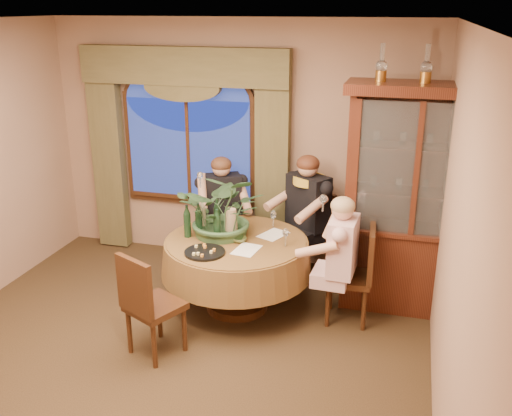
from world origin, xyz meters
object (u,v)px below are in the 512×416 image
(oil_lamp_center, at_px, (427,64))
(wine_bottle_4, at_px, (217,226))
(chair_back, at_px, (226,225))
(centerpiece_plant, at_px, (224,179))
(oil_lamp_left, at_px, (382,63))
(chair_right, at_px, (348,275))
(wine_bottle_0, at_px, (202,216))
(olive_bowl, at_px, (239,240))
(china_cabinet, at_px, (413,202))
(chair_back_right, at_px, (307,237))
(chair_front_left, at_px, (155,304))
(person_back, at_px, (222,214))
(person_scarf, at_px, (308,218))
(stoneware_vase, at_px, (231,222))
(person_pink, at_px, (342,263))
(wine_bottle_3, at_px, (217,214))
(wine_bottle_1, at_px, (199,220))
(wine_bottle_2, at_px, (187,221))
(dining_table, at_px, (237,274))
(oil_lamp_right, at_px, (474,65))

(oil_lamp_center, distance_m, wine_bottle_4, 2.42)
(chair_back, height_order, centerpiece_plant, centerpiece_plant)
(oil_lamp_left, distance_m, chair_right, 2.00)
(wine_bottle_0, bearing_deg, wine_bottle_4, -43.85)
(centerpiece_plant, relative_size, olive_bowl, 6.77)
(oil_lamp_center, height_order, chair_right, oil_lamp_center)
(china_cabinet, xyz_separation_m, chair_back_right, (-1.09, 0.41, -0.65))
(chair_front_left, bearing_deg, china_cabinet, 60.26)
(oil_lamp_left, distance_m, olive_bowl, 2.11)
(oil_lamp_left, height_order, wine_bottle_4, oil_lamp_left)
(china_cabinet, distance_m, chair_back, 2.23)
(person_back, bearing_deg, chair_back_right, 155.90)
(person_scarf, height_order, wine_bottle_4, person_scarf)
(chair_right, bearing_deg, stoneware_vase, 84.54)
(person_pink, bearing_deg, wine_bottle_3, 81.69)
(chair_back, distance_m, chair_front_left, 1.92)
(person_back, xyz_separation_m, wine_bottle_1, (0.04, -0.83, 0.24))
(wine_bottle_0, distance_m, wine_bottle_3, 0.15)
(chair_back_right, relative_size, wine_bottle_2, 2.91)
(chair_right, bearing_deg, wine_bottle_4, 93.48)
(dining_table, xyz_separation_m, oil_lamp_left, (1.24, 0.50, 2.05))
(oil_lamp_right, distance_m, chair_front_left, 3.46)
(china_cabinet, height_order, wine_bottle_2, china_cabinet)
(stoneware_vase, height_order, wine_bottle_2, wine_bottle_2)
(china_cabinet, height_order, person_pink, china_cabinet)
(china_cabinet, relative_size, wine_bottle_3, 6.84)
(china_cabinet, distance_m, wine_bottle_2, 2.21)
(wine_bottle_2, bearing_deg, olive_bowl, 1.20)
(wine_bottle_3, bearing_deg, olive_bowl, -38.47)
(chair_front_left, distance_m, person_scarf, 2.06)
(oil_lamp_left, relative_size, oil_lamp_right, 1.00)
(oil_lamp_right, height_order, centerpiece_plant, oil_lamp_right)
(oil_lamp_center, distance_m, wine_bottle_2, 2.67)
(wine_bottle_0, height_order, wine_bottle_4, same)
(person_pink, distance_m, wine_bottle_1, 1.47)
(chair_right, distance_m, person_back, 1.73)
(dining_table, xyz_separation_m, stoneware_vase, (-0.09, 0.11, 0.51))
(wine_bottle_0, xyz_separation_m, wine_bottle_4, (0.23, -0.22, 0.00))
(oil_lamp_right, xyz_separation_m, person_back, (-2.47, 0.36, -1.75))
(person_scarf, bearing_deg, stoneware_vase, 82.27)
(chair_back_right, xyz_separation_m, person_scarf, (0.01, -0.05, 0.24))
(oil_lamp_center, height_order, person_pink, oil_lamp_center)
(china_cabinet, bearing_deg, oil_lamp_left, 180.00)
(wine_bottle_4, bearing_deg, chair_back_right, 54.41)
(oil_lamp_left, height_order, centerpiece_plant, oil_lamp_left)
(oil_lamp_right, xyz_separation_m, wine_bottle_0, (-2.43, -0.36, -1.51))
(stoneware_vase, distance_m, centerpiece_plant, 0.44)
(oil_lamp_center, bearing_deg, person_back, 170.29)
(oil_lamp_center, height_order, wine_bottle_1, oil_lamp_center)
(chair_back_right, height_order, wine_bottle_3, wine_bottle_3)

